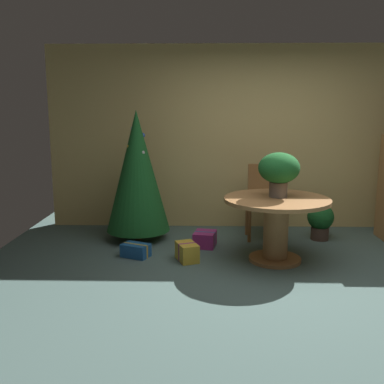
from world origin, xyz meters
TOP-DOWN VIEW (x-y plane):
  - ground_plane at (0.00, 0.00)m, footprint 6.60×6.60m
  - back_wall_panel at (0.00, 2.20)m, footprint 6.00×0.10m
  - round_dining_table at (0.04, 0.65)m, footprint 1.18×1.18m
  - flower_vase at (0.06, 0.72)m, footprint 0.46×0.46m
  - wooden_chair_far at (0.04, 1.61)m, footprint 0.48×0.38m
  - holiday_tree at (-1.64, 1.46)m, footprint 0.83×0.83m
  - gift_box_purple at (-0.76, 1.16)m, footprint 0.31×0.35m
  - gift_box_blue at (-1.57, 0.75)m, footprint 0.37×0.31m
  - gift_box_gold at (-0.96, 0.63)m, footprint 0.30×0.36m
  - potted_plant at (0.77, 1.50)m, footprint 0.34×0.34m

SIDE VIEW (x-z plane):
  - ground_plane at x=0.00m, z-range 0.00..0.00m
  - gift_box_blue at x=-1.57m, z-range 0.00..0.15m
  - gift_box_purple at x=-0.76m, z-range 0.00..0.19m
  - gift_box_gold at x=-0.96m, z-range 0.00..0.20m
  - potted_plant at x=0.77m, z-range 0.03..0.51m
  - round_dining_table at x=0.04m, z-range 0.12..0.85m
  - wooden_chair_far at x=0.04m, z-range 0.07..1.05m
  - holiday_tree at x=-1.64m, z-range 0.06..1.76m
  - flower_vase at x=0.06m, z-range 0.79..1.29m
  - back_wall_panel at x=0.00m, z-range 0.00..2.60m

